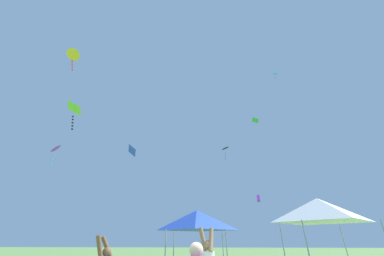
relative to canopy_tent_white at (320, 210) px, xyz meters
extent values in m
sphere|color=#9E704C|center=(-5.45, -4.38, -1.42)|extent=(0.25, 0.25, 0.25)
cylinder|color=#9E704C|center=(-5.35, -4.40, -1.27)|extent=(0.19, 0.41, 0.64)
cylinder|color=#9E704C|center=(-5.59, -4.16, -1.26)|extent=(0.32, 0.31, 0.66)
sphere|color=beige|center=(-5.66, -7.11, -1.44)|extent=(0.25, 0.25, 0.25)
sphere|color=brown|center=(-8.21, -4.87, -1.57)|extent=(0.23, 0.23, 0.23)
cylinder|color=brown|center=(-8.25, -4.82, -1.45)|extent=(0.40, 0.31, 0.57)
cylinder|color=brown|center=(-8.33, -5.12, -1.44)|extent=(0.22, 0.36, 0.59)
cylinder|color=#9E9EA3|center=(-1.55, -1.55, -1.84)|extent=(0.05, 0.05, 2.58)
cylinder|color=#9E9EA3|center=(-1.55, 1.55, -1.84)|extent=(0.05, 0.05, 2.58)
cylinder|color=#9E9EA3|center=(1.55, 1.55, -1.84)|extent=(0.05, 0.05, 2.58)
pyramid|color=white|center=(0.00, 0.00, 0.00)|extent=(3.44, 3.44, 1.10)
cylinder|color=#9E9EA3|center=(-7.36, 2.24, -1.98)|extent=(0.05, 0.05, 2.28)
cylinder|color=#9E9EA3|center=(-4.62, 2.24, -1.98)|extent=(0.05, 0.05, 2.28)
pyramid|color=blue|center=(-5.99, 0.87, -0.36)|extent=(3.04, 3.04, 0.97)
pyramid|color=green|center=(0.20, 9.85, 10.47)|extent=(0.97, 1.01, 0.31)
pyramid|color=#2DB7CC|center=(4.29, 11.81, 18.62)|extent=(0.69, 0.70, 0.44)
sphere|color=blue|center=(4.23, 11.78, 18.09)|extent=(0.08, 0.08, 0.08)
sphere|color=blue|center=(4.18, 11.74, 17.83)|extent=(0.08, 0.08, 0.08)
sphere|color=blue|center=(4.13, 11.70, 17.58)|extent=(0.08, 0.08, 0.08)
pyramid|color=#75D138|center=(-18.80, 6.77, 10.89)|extent=(1.40, 1.72, 0.64)
sphere|color=black|center=(-18.71, 6.73, 9.83)|extent=(0.19, 0.19, 0.19)
sphere|color=black|center=(-18.62, 6.71, 9.46)|extent=(0.19, 0.19, 0.19)
sphere|color=black|center=(-18.53, 6.69, 9.09)|extent=(0.19, 0.19, 0.19)
sphere|color=black|center=(-18.44, 6.67, 8.72)|extent=(0.19, 0.19, 0.19)
sphere|color=black|center=(-18.35, 6.65, 8.34)|extent=(0.19, 0.19, 0.19)
cube|color=purple|center=(0.87, 16.39, 3.20)|extent=(0.55, 0.88, 0.90)
cone|color=purple|center=(-23.52, 11.89, 8.59)|extent=(1.51, 1.59, 1.03)
sphere|color=#2DB7CC|center=(-23.56, 11.95, 7.79)|extent=(0.15, 0.15, 0.15)
sphere|color=#2DB7CC|center=(-23.61, 12.02, 7.48)|extent=(0.15, 0.15, 0.15)
sphere|color=#2DB7CC|center=(-23.65, 12.08, 7.18)|extent=(0.15, 0.15, 0.15)
sphere|color=#2DB7CC|center=(-23.69, 12.14, 6.88)|extent=(0.15, 0.15, 0.15)
sphere|color=#2DB7CC|center=(-23.74, 12.20, 6.57)|extent=(0.15, 0.15, 0.15)
pyramid|color=blue|center=(-16.46, 18.87, 10.78)|extent=(1.56, 1.59, 1.28)
cone|color=black|center=(-2.36, 19.78, 11.24)|extent=(1.33, 1.35, 0.54)
sphere|color=blue|center=(-2.38, 19.86, 10.47)|extent=(0.13, 0.13, 0.13)
sphere|color=blue|center=(-2.40, 19.94, 10.14)|extent=(0.13, 0.13, 0.13)
sphere|color=blue|center=(-2.43, 20.02, 9.80)|extent=(0.13, 0.13, 0.13)
sphere|color=blue|center=(-2.45, 20.10, 9.47)|extent=(0.13, 0.13, 0.13)
cone|color=yellow|center=(-19.04, 4.54, 16.17)|extent=(1.49, 1.37, 0.89)
sphere|color=red|center=(-18.96, 4.55, 15.32)|extent=(0.16, 0.16, 0.16)
sphere|color=red|center=(-18.88, 4.56, 15.01)|extent=(0.16, 0.16, 0.16)
sphere|color=red|center=(-18.80, 4.57, 14.69)|extent=(0.16, 0.16, 0.16)
sphere|color=red|center=(-18.73, 4.59, 14.37)|extent=(0.16, 0.16, 0.16)
sphere|color=red|center=(-18.65, 4.60, 14.05)|extent=(0.16, 0.16, 0.16)
camera|label=1|loc=(-5.45, -11.55, -1.27)|focal=20.39mm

